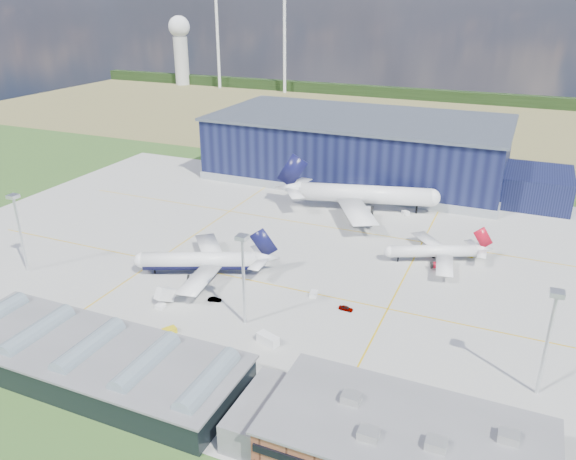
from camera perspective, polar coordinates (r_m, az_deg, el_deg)
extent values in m
plane|color=#365620|center=(164.56, -2.66, -3.55)|extent=(600.00, 600.00, 0.00)
cube|color=gray|center=(172.69, -1.22, -2.20)|extent=(220.00, 160.00, 0.06)
cube|color=#DDAE0B|center=(156.61, -4.26, -5.01)|extent=(180.00, 0.40, 0.02)
cube|color=#DDAE0B|center=(193.78, 1.85, 0.68)|extent=(180.00, 0.40, 0.02)
cube|color=#DDAE0B|center=(186.12, -9.65, -0.61)|extent=(0.40, 120.00, 0.02)
cube|color=#DDAE0B|center=(161.80, 11.83, -4.51)|extent=(0.40, 120.00, 0.02)
cube|color=olive|center=(365.58, 12.81, 10.72)|extent=(600.00, 220.00, 0.01)
cube|color=black|center=(442.54, 14.98, 13.07)|extent=(600.00, 8.00, 8.00)
cylinder|color=white|center=(489.84, -7.13, 18.17)|extent=(2.40, 2.40, 70.00)
cylinder|color=white|center=(462.70, -0.35, 18.07)|extent=(2.40, 2.40, 70.00)
cylinder|color=silver|center=(516.52, -10.77, 16.52)|extent=(12.00, 12.00, 40.00)
sphere|color=white|center=(514.41, -11.01, 19.61)|extent=(18.00, 18.00, 18.00)
cube|color=black|center=(244.05, 7.15, 8.26)|extent=(120.00, 60.00, 25.00)
cube|color=gray|center=(246.97, 7.03, 5.82)|extent=(121.00, 61.00, 3.20)
cube|color=#4E5663|center=(241.16, 7.30, 11.25)|extent=(122.00, 62.00, 1.20)
cube|color=black|center=(232.16, 23.99, 4.01)|extent=(24.00, 30.00, 12.00)
cube|color=brown|center=(100.02, 11.77, -20.99)|extent=(45.00, 22.00, 9.00)
cube|color=slate|center=(96.87, 12.00, -18.97)|extent=(46.00, 23.00, 0.50)
cube|color=black|center=(109.34, 13.03, -17.69)|extent=(44.00, 0.40, 1.40)
cube|color=black|center=(107.14, 13.20, -16.26)|extent=(44.00, 0.40, 1.40)
cube|color=#B6B6B1|center=(99.36, 6.43, -16.62)|extent=(3.20, 2.60, 1.60)
cube|color=#B6B6B1|center=(93.63, 14.81, -20.31)|extent=(3.20, 2.60, 1.60)
cube|color=#B6B6B1|center=(98.10, 21.51, -18.98)|extent=(3.20, 2.60, 1.60)
cube|color=#B6B6B1|center=(93.29, 8.17, -19.84)|extent=(3.20, 2.60, 1.60)
cube|color=black|center=(125.69, -19.33, -12.51)|extent=(65.00, 22.00, 6.00)
cube|color=slate|center=(123.93, -19.52, -11.29)|extent=(66.00, 23.00, 0.50)
cube|color=slate|center=(106.59, -2.21, -18.24)|extent=(10.00, 18.00, 6.00)
cylinder|color=gray|center=(132.82, -24.09, -9.51)|extent=(4.40, 18.00, 4.40)
cylinder|color=gray|center=(123.83, -19.54, -11.22)|extent=(4.40, 18.00, 4.40)
cylinder|color=gray|center=(115.83, -14.25, -13.09)|extent=(4.40, 18.00, 4.40)
cylinder|color=gray|center=(109.05, -8.14, -15.09)|extent=(4.40, 18.00, 4.40)
cylinder|color=silver|center=(173.26, -25.51, -0.50)|extent=(0.70, 0.70, 22.00)
cube|color=silver|center=(169.49, -26.16, 3.08)|extent=(2.60, 2.60, 1.00)
cylinder|color=silver|center=(131.74, -4.53, -5.34)|extent=(0.70, 0.70, 22.00)
cube|color=silver|center=(126.75, -4.69, -0.75)|extent=(2.60, 2.60, 1.00)
cylinder|color=silver|center=(119.88, 24.75, -10.69)|extent=(0.70, 0.70, 22.00)
cube|color=silver|center=(114.37, 25.68, -5.84)|extent=(2.60, 2.60, 1.00)
cube|color=gold|center=(170.34, -11.35, -2.76)|extent=(2.98, 4.14, 1.57)
cube|color=gold|center=(135.58, -11.95, -9.99)|extent=(3.36, 3.71, 1.34)
cube|color=white|center=(128.98, -2.06, -11.05)|extent=(5.78, 3.96, 2.32)
cube|color=white|center=(148.01, 2.62, -6.50)|extent=(2.21, 2.98, 1.19)
cube|color=gold|center=(178.69, 18.15, -2.25)|extent=(3.20, 4.08, 1.57)
cube|color=white|center=(206.11, 11.86, 1.73)|extent=(3.25, 3.28, 1.20)
cube|color=white|center=(121.92, -4.62, -13.41)|extent=(4.70, 2.55, 2.17)
cube|color=white|center=(147.33, -12.31, -6.73)|extent=(3.37, 5.57, 3.33)
imported|color=#99999E|center=(142.23, 5.90, -7.92)|extent=(3.70, 1.64, 1.24)
imported|color=#99999E|center=(146.57, -7.46, -7.02)|extent=(3.69, 2.13, 1.15)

